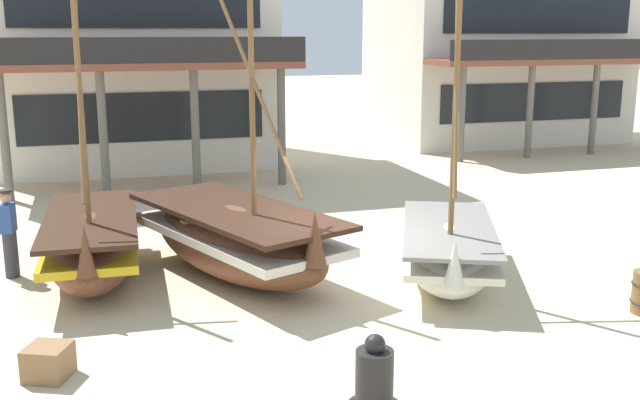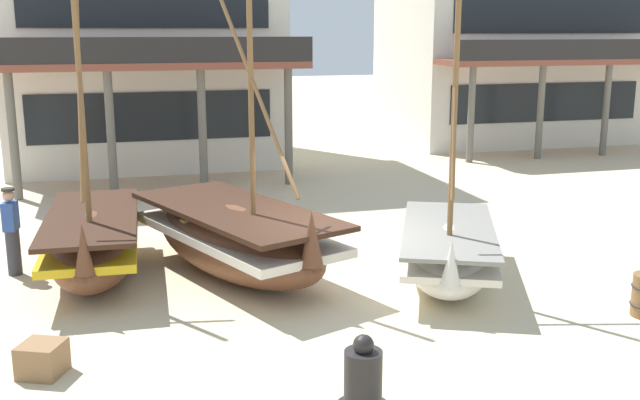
{
  "view_description": "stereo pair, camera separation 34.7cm",
  "coord_description": "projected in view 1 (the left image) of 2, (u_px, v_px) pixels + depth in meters",
  "views": [
    {
      "loc": [
        -4.09,
        -12.24,
        4.58
      ],
      "look_at": [
        0.0,
        1.0,
        1.4
      ],
      "focal_mm": 42.04,
      "sensor_mm": 36.0,
      "label": 1
    },
    {
      "loc": [
        -3.75,
        -12.34,
        4.58
      ],
      "look_at": [
        0.0,
        1.0,
        1.4
      ],
      "focal_mm": 42.04,
      "sensor_mm": 36.0,
      "label": 2
    }
  ],
  "objects": [
    {
      "name": "ground_plane",
      "position": [
        336.0,
        287.0,
        13.6
      ],
      "size": [
        120.0,
        120.0,
        0.0
      ],
      "primitive_type": "plane",
      "color": "beige"
    },
    {
      "name": "fishing_boat_near_left",
      "position": [
        448.0,
        250.0,
        13.88
      ],
      "size": [
        3.17,
        4.44,
        5.46
      ],
      "color": "silver",
      "rests_on": "ground"
    },
    {
      "name": "fishing_boat_centre_large",
      "position": [
        92.0,
        244.0,
        13.9
      ],
      "size": [
        1.84,
        4.53,
        5.95
      ],
      "color": "brown",
      "rests_on": "ground"
    },
    {
      "name": "fishing_boat_far_right",
      "position": [
        237.0,
        239.0,
        14.06
      ],
      "size": [
        3.66,
        5.33,
        5.8
      ],
      "color": "brown",
      "rests_on": "ground"
    },
    {
      "name": "fisherman_by_hull",
      "position": [
        9.0,
        234.0,
        13.96
      ],
      "size": [
        0.29,
        0.4,
        1.68
      ],
      "color": "#33333D",
      "rests_on": "ground"
    },
    {
      "name": "capstan_winch",
      "position": [
        374.0,
        382.0,
        9.06
      ],
      "size": [
        0.67,
        0.67,
        1.02
      ],
      "color": "black",
      "rests_on": "ground"
    },
    {
      "name": "cargo_crate",
      "position": [
        48.0,
        362.0,
        10.01
      ],
      "size": [
        0.72,
        0.72,
        0.45
      ],
      "primitive_type": "cube",
      "rotation": [
        0.0,
        0.0,
        1.14
      ],
      "color": "olive",
      "rests_on": "ground"
    },
    {
      "name": "harbor_building_main",
      "position": [
        131.0,
        6.0,
        25.45
      ],
      "size": [
        9.27,
        9.42,
        10.67
      ],
      "color": "silver",
      "rests_on": "ground"
    },
    {
      "name": "harbor_building_annex",
      "position": [
        495.0,
        56.0,
        31.41
      ],
      "size": [
        9.87,
        8.65,
        6.93
      ],
      "color": "silver",
      "rests_on": "ground"
    }
  ]
}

